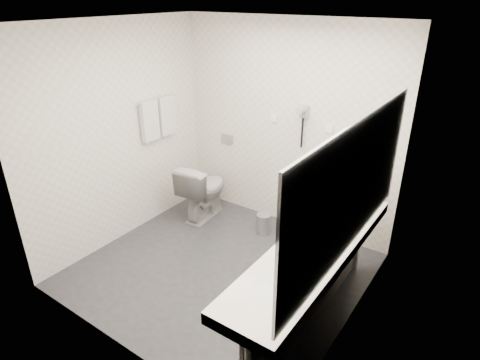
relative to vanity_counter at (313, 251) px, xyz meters
The scene contains 30 objects.
floor 1.39m from the vanity_counter, 169.92° to the left, with size 2.80×2.80×0.00m, color #2C2C31.
ceiling 2.05m from the vanity_counter, 169.92° to the left, with size 2.80×2.80×0.00m, color white.
wall_back 1.93m from the vanity_counter, 126.87° to the left, with size 2.80×2.80×0.00m, color silver.
wall_front 1.64m from the vanity_counter, 135.64° to the right, with size 2.80×2.80×0.00m, color silver.
wall_left 2.57m from the vanity_counter, behind, with size 2.60×2.60×0.00m, color silver.
wall_right 0.56m from the vanity_counter, 36.03° to the left, with size 2.60×2.60×0.00m, color silver.
vanity_counter is the anchor object (origin of this frame).
vanity_panel 0.43m from the vanity_counter, ahead, with size 0.03×2.15×0.75m, color gray.
vanity_post_far 1.12m from the vanity_counter, 86.97° to the left, with size 0.06×0.06×0.75m, color silver.
mirror 0.70m from the vanity_counter, ahead, with size 0.02×2.20×1.05m, color #B2BCC6.
basin_near 0.65m from the vanity_counter, 90.00° to the right, with size 0.40×0.31×0.05m, color white.
basin_far 0.65m from the vanity_counter, 90.00° to the left, with size 0.40×0.31×0.05m, color white.
faucet_near 0.69m from the vanity_counter, 73.30° to the right, with size 0.04×0.04×0.15m, color silver.
faucet_far 0.69m from the vanity_counter, 73.30° to the left, with size 0.04×0.04×0.15m, color silver.
soap_bottle_a 0.12m from the vanity_counter, 34.09° to the left, with size 0.04×0.04×0.09m, color silver.
soap_bottle_c 0.15m from the vanity_counter, ahead, with size 0.05×0.05×0.12m, color silver.
glass_left 0.35m from the vanity_counter, 55.62° to the left, with size 0.06×0.06×0.11m, color silver.
glass_right 0.44m from the vanity_counter, 73.68° to the left, with size 0.06×0.06×0.11m, color silver.
toilet 2.29m from the vanity_counter, 153.44° to the left, with size 0.42×0.75×0.76m, color white.
flush_plate 2.48m from the vanity_counter, 143.06° to the left, with size 0.18×0.02×0.12m, color #B2B5BA.
pedal_bin 1.71m from the vanity_counter, 136.25° to the left, with size 0.17×0.17×0.24m, color #B2B5BA.
bin_lid 1.66m from the vanity_counter, 136.25° to the left, with size 0.17×0.17×0.01m, color #B2B5BA.
towel_rail 2.69m from the vanity_counter, 163.14° to the left, with size 0.02×0.02×0.62m, color silver.
towel_near 2.59m from the vanity_counter, 166.10° to the left, with size 0.07×0.24×0.48m, color silver.
towel_far 2.67m from the vanity_counter, 160.15° to the left, with size 0.07×0.24×0.48m, color silver.
dryer_cradle 1.85m from the vanity_counter, 120.76° to the left, with size 0.10×0.04×0.14m, color #98979D.
dryer_barrel 1.81m from the vanity_counter, 122.01° to the left, with size 0.08×0.08×0.14m, color #98979D.
dryer_cord 1.76m from the vanity_counter, 121.02° to the left, with size 0.02×0.02×0.35m, color black.
switch_plate_a 2.04m from the vanity_counter, 130.59° to the left, with size 0.09×0.02×0.09m, color white.
switch_plate_b 1.69m from the vanity_counter, 111.13° to the left, with size 0.09×0.02×0.09m, color white.
Camera 1 is at (2.20, -2.80, 2.73)m, focal length 30.37 mm.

